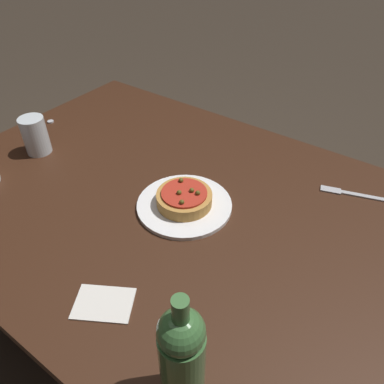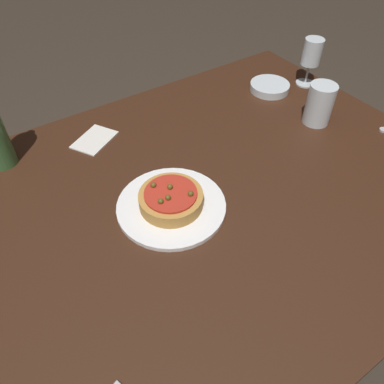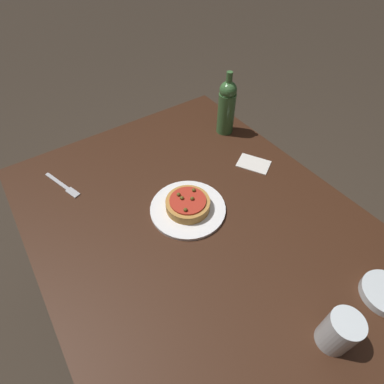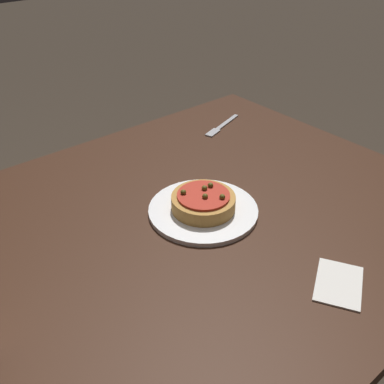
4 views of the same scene
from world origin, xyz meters
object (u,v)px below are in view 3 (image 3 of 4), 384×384
wine_bottle (227,106)px  dinner_plate (188,208)px  dining_table (202,240)px  water_cup (339,332)px  pizza (188,204)px  fork (64,186)px

wine_bottle → dinner_plate: bearing=-53.7°
dining_table → water_cup: (0.48, 0.06, 0.14)m
dining_table → dinner_plate: size_ratio=5.22×
pizza → wine_bottle: bearing=126.3°
wine_bottle → water_cup: size_ratio=2.23×
pizza → dinner_plate: bearing=21.7°
wine_bottle → dining_table: bearing=-46.2°
pizza → water_cup: (0.57, 0.06, 0.03)m
dining_table → fork: bearing=-144.4°
dining_table → dinner_plate: 0.13m
dining_table → fork: fork is taller
dining_table → pizza: 0.14m
dinner_plate → fork: size_ratio=1.40×
pizza → wine_bottle: wine_bottle is taller
pizza → fork: size_ratio=0.81×
wine_bottle → water_cup: bearing=-21.8°
dinner_plate → wine_bottle: wine_bottle is taller
dinner_plate → fork: (-0.37, -0.33, -0.00)m
dining_table → wine_bottle: (-0.39, 0.41, 0.21)m
dining_table → dinner_plate: dinner_plate is taller
dining_table → wine_bottle: wine_bottle is taller
water_cup → fork: size_ratio=0.66×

